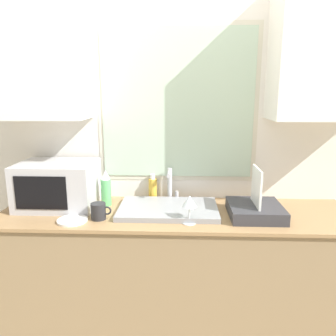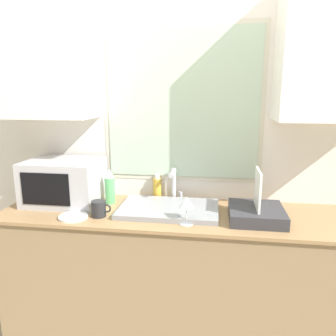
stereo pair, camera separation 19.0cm
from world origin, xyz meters
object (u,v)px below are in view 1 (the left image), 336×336
object	(u,v)px
dish_rack	(255,209)
spray_bottle	(106,188)
microwave	(58,185)
soap_bottle	(153,188)
mug_near_sink	(99,211)
wine_glass	(189,203)
faucet	(170,182)

from	to	relation	value
dish_rack	spray_bottle	size ratio (longest dim) A/B	1.40
microwave	dish_rack	world-z (taller)	dish_rack
dish_rack	soap_bottle	bearing A→B (deg)	154.49
mug_near_sink	wine_glass	distance (m)	0.52
microwave	mug_near_sink	bearing A→B (deg)	-34.32
microwave	wine_glass	bearing A→B (deg)	-16.92
dish_rack	mug_near_sink	world-z (taller)	dish_rack
dish_rack	faucet	bearing A→B (deg)	152.91
soap_bottle	dish_rack	bearing A→B (deg)	-25.51
faucet	spray_bottle	bearing A→B (deg)	-165.31
microwave	wine_glass	size ratio (longest dim) A/B	2.95
microwave	soap_bottle	bearing A→B (deg)	16.80
microwave	spray_bottle	size ratio (longest dim) A/B	2.03
mug_near_sink	dish_rack	bearing A→B (deg)	5.45
microwave	wine_glass	world-z (taller)	microwave
spray_bottle	mug_near_sink	size ratio (longest dim) A/B	1.95
wine_glass	dish_rack	bearing A→B (deg)	18.10
soap_bottle	mug_near_sink	bearing A→B (deg)	-125.64
microwave	faucet	bearing A→B (deg)	10.96
spray_bottle	mug_near_sink	xyz separation A→B (m)	(0.01, -0.24, -0.06)
faucet	soap_bottle	size ratio (longest dim) A/B	1.27
spray_bottle	wine_glass	bearing A→B (deg)	-28.04
dish_rack	spray_bottle	xyz separation A→B (m)	(-0.92, 0.15, 0.07)
faucet	mug_near_sink	size ratio (longest dim) A/B	1.83
microwave	wine_glass	distance (m)	0.86
spray_bottle	wine_glass	distance (m)	0.60
mug_near_sink	wine_glass	xyz separation A→B (m)	(0.52, -0.04, 0.07)
faucet	dish_rack	world-z (taller)	dish_rack
mug_near_sink	wine_glass	world-z (taller)	wine_glass
spray_bottle	mug_near_sink	world-z (taller)	spray_bottle
faucet	dish_rack	bearing A→B (deg)	-27.09
microwave	mug_near_sink	world-z (taller)	microwave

